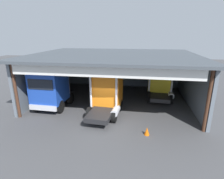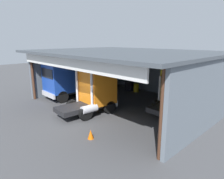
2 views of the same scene
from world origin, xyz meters
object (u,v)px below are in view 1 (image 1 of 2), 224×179
truck_orange_center_bay (107,94)px  traffic_cone (147,131)px  truck_blue_left_bay (51,88)px  tool_cart (96,84)px  oil_drum (104,84)px  truck_yellow_yard_outside (160,81)px

truck_orange_center_bay → traffic_cone: (3.34, -3.05, -1.48)m
truck_blue_left_bay → traffic_cone: 9.20m
tool_cart → traffic_cone: bearing=-59.7°
oil_drum → truck_blue_left_bay: bearing=-114.3°
truck_orange_center_bay → truck_blue_left_bay: bearing=-177.8°
truck_yellow_yard_outside → tool_cart: truck_yellow_yard_outside is taller
truck_orange_center_bay → traffic_cone: truck_orange_center_bay is taller
truck_yellow_yard_outside → truck_orange_center_bay: bearing=-133.0°
traffic_cone → oil_drum: bearing=116.2°
truck_orange_center_bay → tool_cart: 8.03m
truck_blue_left_bay → truck_orange_center_bay: 5.13m
truck_blue_left_bay → tool_cart: bearing=-106.6°
truck_blue_left_bay → oil_drum: bearing=-113.1°
truck_orange_center_bay → truck_yellow_yard_outside: 6.61m
truck_blue_left_bay → oil_drum: 8.12m
oil_drum → traffic_cone: (5.17, -10.49, -0.19)m
truck_blue_left_bay → truck_orange_center_bay: (5.12, -0.16, -0.17)m
tool_cart → traffic_cone: size_ratio=1.79×
truck_yellow_yard_outside → traffic_cone: truck_yellow_yard_outside is taller
truck_yellow_yard_outside → oil_drum: 7.37m
traffic_cone → truck_blue_left_bay: bearing=159.2°
truck_blue_left_bay → traffic_cone: bearing=160.4°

